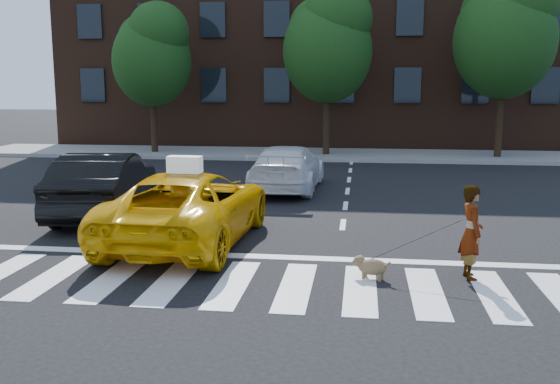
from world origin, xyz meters
name	(u,v)px	position (x,y,z in m)	size (l,w,h in m)	color
ground	(233,284)	(0.00, 0.00, 0.00)	(120.00, 120.00, 0.00)	black
crosswalk	(233,284)	(0.00, 0.00, 0.01)	(13.00, 2.40, 0.01)	silver
stop_line	(251,256)	(0.00, 1.60, 0.01)	(12.00, 0.30, 0.01)	silver
sidewalk_far	(315,154)	(0.00, 17.50, 0.07)	(30.00, 4.00, 0.15)	slate
building	(327,28)	(0.00, 25.00, 6.00)	(26.00, 10.00, 12.00)	#3F2416
tree_left	(152,51)	(-6.97, 17.00, 4.44)	(3.39, 3.38, 6.50)	black
tree_mid	(328,40)	(0.53, 17.00, 4.85)	(3.69, 3.69, 7.10)	black
tree_right	(506,28)	(7.53, 17.00, 5.26)	(4.00, 4.00, 7.70)	black
taxi	(189,207)	(-1.40, 2.50, 0.71)	(2.37, 5.13, 1.43)	#E3A404
black_sedan	(104,184)	(-4.07, 4.69, 0.76)	(1.60, 4.60, 1.52)	black
white_suv	(287,168)	(-0.17, 8.82, 0.66)	(1.85, 4.56, 1.32)	silver
woman	(471,232)	(3.76, 0.80, 0.77)	(0.56, 0.37, 1.53)	#999999
dog	(370,266)	(2.15, 0.55, 0.22)	(0.64, 0.39, 0.37)	#836142
taxi_sign	(185,164)	(-1.40, 2.30, 1.59)	(0.65, 0.28, 0.32)	white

